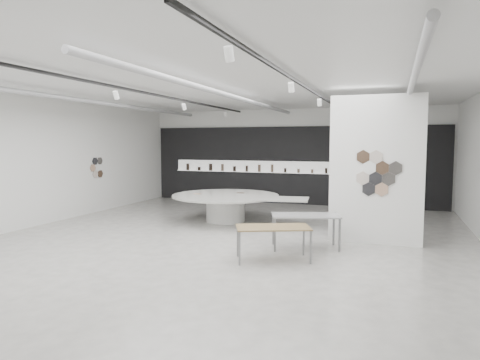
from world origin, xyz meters
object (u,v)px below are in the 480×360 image
(partition_column, at_px, (376,170))
(display_island, at_px, (228,204))
(sample_table_stone, at_px, (305,218))
(kitchen_counter, at_px, (374,197))
(sample_table_wood, at_px, (273,229))

(partition_column, xyz_separation_m, display_island, (-4.44, 1.42, -1.25))
(sample_table_stone, bearing_deg, kitchen_counter, 79.23)
(partition_column, bearing_deg, kitchen_counter, 92.39)
(sample_table_wood, distance_m, kitchen_counter, 8.07)
(display_island, distance_m, sample_table_wood, 4.55)
(partition_column, distance_m, sample_table_wood, 3.27)
(display_island, bearing_deg, partition_column, -25.54)
(partition_column, relative_size, display_island, 0.79)
(partition_column, distance_m, kitchen_counter, 5.67)
(display_island, relative_size, sample_table_stone, 2.68)
(partition_column, distance_m, display_island, 4.83)
(display_island, xyz_separation_m, sample_table_stone, (2.95, -2.56, 0.17))
(sample_table_wood, relative_size, kitchen_counter, 1.06)
(kitchen_counter, bearing_deg, display_island, -139.92)
(sample_table_stone, distance_m, kitchen_counter, 6.77)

